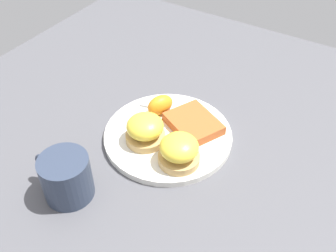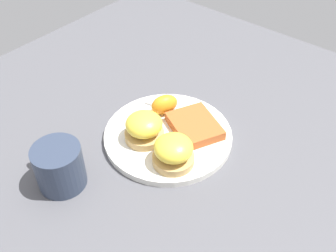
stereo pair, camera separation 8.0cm
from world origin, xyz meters
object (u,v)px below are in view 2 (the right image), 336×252
sandwich_benedict_right (173,151)px  cup (59,166)px  fork (191,117)px  sandwich_benedict_left (144,128)px  hashbrown_patty (195,126)px  orange_wedge (164,104)px

sandwich_benedict_right → cup: bearing=49.9°
fork → sandwich_benedict_left: bearing=73.1°
sandwich_benedict_left → cup: cup is taller
fork → cup: (0.08, 0.29, 0.03)m
fork → cup: 0.30m
fork → cup: cup is taller
hashbrown_patty → orange_wedge: (0.08, -0.00, 0.01)m
cup → hashbrown_patty: bearing=-113.2°
sandwich_benedict_left → sandwich_benedict_right: 0.09m
sandwich_benedict_right → sandwich_benedict_left: bearing=-9.2°
orange_wedge → sandwich_benedict_left: bearing=103.4°
hashbrown_patty → fork: hashbrown_patty is taller
sandwich_benedict_right → orange_wedge: bearing=-43.4°
sandwich_benedict_left → hashbrown_patty: sandwich_benedict_left is taller
sandwich_benedict_left → orange_wedge: (0.02, -0.09, -0.01)m
hashbrown_patty → cup: (0.11, 0.26, 0.02)m
orange_wedge → fork: orange_wedge is taller
sandwich_benedict_right → hashbrown_patty: size_ratio=0.75×
fork → orange_wedge: bearing=22.7°
orange_wedge → fork: 0.06m
fork → sandwich_benedict_right: bearing=113.1°
sandwich_benedict_right → orange_wedge: 0.15m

